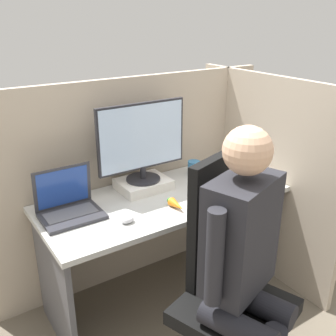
{
  "coord_description": "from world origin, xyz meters",
  "views": [
    {
      "loc": [
        -1.13,
        -1.44,
        1.72
      ],
      "look_at": [
        -0.08,
        0.16,
        0.96
      ],
      "focal_mm": 42.0,
      "sensor_mm": 36.0,
      "label": 1
    }
  ],
  "objects_px": {
    "person": "(245,260)",
    "coffee_mug": "(194,168)",
    "paper_box": "(143,184)",
    "monitor": "(142,140)",
    "laptop": "(69,207)",
    "office_chair": "(226,276)",
    "carrot_toy": "(177,205)",
    "stapler": "(248,169)"
  },
  "relations": [
    {
      "from": "paper_box",
      "to": "coffee_mug",
      "type": "height_order",
      "value": "coffee_mug"
    },
    {
      "from": "monitor",
      "to": "stapler",
      "type": "bearing_deg",
      "value": -12.41
    },
    {
      "from": "carrot_toy",
      "to": "person",
      "type": "xyz_separation_m",
      "value": [
        -0.09,
        -0.63,
        0.05
      ]
    },
    {
      "from": "person",
      "to": "paper_box",
      "type": "bearing_deg",
      "value": 85.38
    },
    {
      "from": "carrot_toy",
      "to": "office_chair",
      "type": "xyz_separation_m",
      "value": [
        -0.04,
        -0.47,
        -0.15
      ]
    },
    {
      "from": "carrot_toy",
      "to": "person",
      "type": "relative_size",
      "value": 0.1
    },
    {
      "from": "paper_box",
      "to": "person",
      "type": "xyz_separation_m",
      "value": [
        -0.08,
        -0.97,
        0.04
      ]
    },
    {
      "from": "person",
      "to": "coffee_mug",
      "type": "height_order",
      "value": "person"
    },
    {
      "from": "carrot_toy",
      "to": "coffee_mug",
      "type": "relative_size",
      "value": 1.45
    },
    {
      "from": "paper_box",
      "to": "laptop",
      "type": "distance_m",
      "value": 0.51
    },
    {
      "from": "laptop",
      "to": "person",
      "type": "bearing_deg",
      "value": -64.65
    },
    {
      "from": "laptop",
      "to": "stapler",
      "type": "distance_m",
      "value": 1.23
    },
    {
      "from": "monitor",
      "to": "carrot_toy",
      "type": "relative_size",
      "value": 4.09
    },
    {
      "from": "laptop",
      "to": "office_chair",
      "type": "height_order",
      "value": "office_chair"
    },
    {
      "from": "laptop",
      "to": "office_chair",
      "type": "bearing_deg",
      "value": -56.84
    },
    {
      "from": "laptop",
      "to": "stapler",
      "type": "xyz_separation_m",
      "value": [
        1.23,
        -0.08,
        -0.03
      ]
    },
    {
      "from": "laptop",
      "to": "person",
      "type": "height_order",
      "value": "person"
    },
    {
      "from": "monitor",
      "to": "stapler",
      "type": "xyz_separation_m",
      "value": [
        0.73,
        -0.16,
        -0.29
      ]
    },
    {
      "from": "monitor",
      "to": "coffee_mug",
      "type": "xyz_separation_m",
      "value": [
        0.39,
        0.0,
        -0.26
      ]
    },
    {
      "from": "person",
      "to": "coffee_mug",
      "type": "xyz_separation_m",
      "value": [
        0.47,
        0.97,
        -0.02
      ]
    },
    {
      "from": "monitor",
      "to": "person",
      "type": "relative_size",
      "value": 0.43
    },
    {
      "from": "office_chair",
      "to": "coffee_mug",
      "type": "xyz_separation_m",
      "value": [
        0.41,
        0.81,
        0.18
      ]
    },
    {
      "from": "paper_box",
      "to": "monitor",
      "type": "xyz_separation_m",
      "value": [
        0.0,
        0.0,
        0.28
      ]
    },
    {
      "from": "stapler",
      "to": "monitor",
      "type": "bearing_deg",
      "value": 167.59
    },
    {
      "from": "paper_box",
      "to": "laptop",
      "type": "relative_size",
      "value": 0.97
    },
    {
      "from": "laptop",
      "to": "stapler",
      "type": "relative_size",
      "value": 1.87
    },
    {
      "from": "monitor",
      "to": "carrot_toy",
      "type": "distance_m",
      "value": 0.44
    },
    {
      "from": "carrot_toy",
      "to": "office_chair",
      "type": "bearing_deg",
      "value": -94.92
    },
    {
      "from": "paper_box",
      "to": "stapler",
      "type": "distance_m",
      "value": 0.74
    },
    {
      "from": "laptop",
      "to": "office_chair",
      "type": "distance_m",
      "value": 0.89
    },
    {
      "from": "paper_box",
      "to": "person",
      "type": "relative_size",
      "value": 0.23
    },
    {
      "from": "paper_box",
      "to": "carrot_toy",
      "type": "xyz_separation_m",
      "value": [
        0.02,
        -0.34,
        -0.0
      ]
    },
    {
      "from": "stapler",
      "to": "office_chair",
      "type": "bearing_deg",
      "value": -139.05
    },
    {
      "from": "paper_box",
      "to": "coffee_mug",
      "type": "distance_m",
      "value": 0.39
    },
    {
      "from": "laptop",
      "to": "office_chair",
      "type": "xyz_separation_m",
      "value": [
        0.48,
        -0.73,
        -0.18
      ]
    },
    {
      "from": "monitor",
      "to": "coffee_mug",
      "type": "bearing_deg",
      "value": 0.6
    },
    {
      "from": "paper_box",
      "to": "monitor",
      "type": "bearing_deg",
      "value": 90.0
    },
    {
      "from": "laptop",
      "to": "coffee_mug",
      "type": "distance_m",
      "value": 0.89
    },
    {
      "from": "stapler",
      "to": "carrot_toy",
      "type": "distance_m",
      "value": 0.73
    },
    {
      "from": "paper_box",
      "to": "office_chair",
      "type": "xyz_separation_m",
      "value": [
        -0.02,
        -0.81,
        -0.16
      ]
    },
    {
      "from": "laptop",
      "to": "coffee_mug",
      "type": "bearing_deg",
      "value": 5.45
    },
    {
      "from": "stapler",
      "to": "coffee_mug",
      "type": "bearing_deg",
      "value": 153.96
    }
  ]
}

